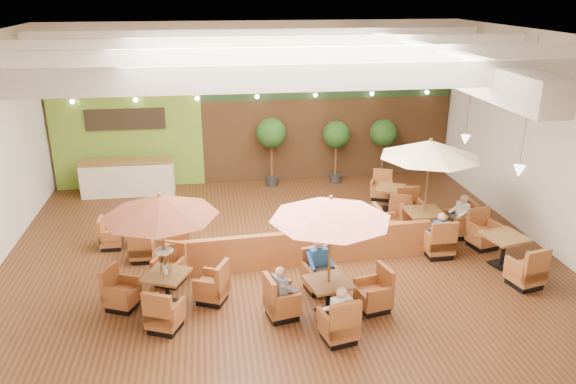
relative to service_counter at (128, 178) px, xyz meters
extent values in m
plane|color=#381E0F|center=(4.40, -5.10, -0.58)|extent=(14.00, 14.00, 0.00)
cube|color=silver|center=(4.40, 0.90, 2.17)|extent=(14.00, 0.04, 5.50)
cube|color=silver|center=(4.40, -11.10, 2.17)|extent=(14.00, 0.04, 5.50)
cube|color=silver|center=(11.40, -5.10, 2.17)|extent=(0.04, 12.00, 5.50)
cube|color=white|center=(4.40, -5.10, 4.92)|extent=(14.00, 12.00, 0.04)
cube|color=brown|center=(4.40, 0.84, 1.02)|extent=(13.90, 0.10, 3.20)
cube|color=#1E3819|center=(4.40, 0.83, 2.47)|extent=(13.90, 0.12, 0.35)
cube|color=olive|center=(0.00, 0.78, 1.02)|extent=(5.00, 0.08, 3.20)
cube|color=black|center=(0.00, 0.70, 1.82)|extent=(2.60, 0.08, 0.70)
cube|color=white|center=(7.90, -5.10, 4.37)|extent=(0.60, 11.00, 0.60)
cube|color=white|center=(4.40, -9.10, 4.57)|extent=(13.60, 0.12, 0.45)
cube|color=white|center=(4.40, -6.40, 4.57)|extent=(13.60, 0.12, 0.45)
cube|color=white|center=(4.40, -3.80, 4.57)|extent=(13.60, 0.12, 0.45)
cube|color=white|center=(4.40, -1.10, 4.57)|extent=(13.60, 0.12, 0.45)
cylinder|color=black|center=(10.20, -6.10, 3.32)|extent=(0.01, 0.01, 3.20)
cone|color=white|center=(10.20, -6.10, 1.72)|extent=(0.28, 0.28, 0.28)
cylinder|color=black|center=(10.20, -3.10, 3.32)|extent=(0.01, 0.01, 3.20)
cone|color=white|center=(10.20, -3.10, 1.72)|extent=(0.28, 0.28, 0.28)
sphere|color=#FFEAC6|center=(-1.60, 0.60, 2.47)|extent=(0.14, 0.14, 0.14)
sphere|color=#FFEAC6|center=(0.40, 0.60, 2.47)|extent=(0.14, 0.14, 0.14)
sphere|color=#FFEAC6|center=(2.40, 0.60, 2.47)|extent=(0.14, 0.14, 0.14)
sphere|color=#FFEAC6|center=(4.40, 0.60, 2.47)|extent=(0.14, 0.14, 0.14)
sphere|color=#FFEAC6|center=(6.40, 0.60, 2.47)|extent=(0.14, 0.14, 0.14)
sphere|color=#FFEAC6|center=(8.40, 0.60, 2.47)|extent=(0.14, 0.14, 0.14)
sphere|color=#FFEAC6|center=(10.40, 0.60, 2.47)|extent=(0.14, 0.14, 0.14)
cube|color=beige|center=(0.00, 0.00, -0.03)|extent=(3.00, 0.70, 1.10)
cube|color=brown|center=(0.00, 0.00, 0.57)|extent=(3.00, 0.75, 0.06)
cube|color=brown|center=(4.90, -5.87, -0.12)|extent=(6.65, 0.60, 0.92)
cube|color=brown|center=(1.66, -7.26, 0.14)|extent=(1.13, 1.13, 0.06)
cylinder|color=black|center=(1.66, -7.26, -0.21)|extent=(0.10, 0.10, 0.67)
cube|color=black|center=(1.66, -7.26, -0.56)|extent=(0.60, 0.60, 0.04)
cube|color=brown|center=(1.66, -8.22, -0.28)|extent=(0.83, 0.83, 0.32)
cube|color=brown|center=(1.77, -8.46, 0.02)|extent=(0.61, 0.35, 0.71)
cube|color=brown|center=(1.40, -8.10, -0.08)|extent=(0.30, 0.54, 0.28)
cube|color=brown|center=(1.93, -8.34, -0.08)|extent=(0.30, 0.54, 0.28)
cube|color=black|center=(1.66, -8.22, -0.51)|extent=(0.73, 0.73, 0.14)
cube|color=brown|center=(1.66, -6.30, -0.28)|extent=(0.83, 0.83, 0.32)
cube|color=brown|center=(1.56, -6.06, 0.02)|extent=(0.61, 0.35, 0.71)
cube|color=brown|center=(1.93, -6.42, -0.08)|extent=(0.30, 0.54, 0.28)
cube|color=brown|center=(1.40, -6.18, -0.08)|extent=(0.30, 0.54, 0.28)
cube|color=black|center=(1.66, -6.30, -0.51)|extent=(0.73, 0.73, 0.14)
cube|color=brown|center=(0.71, -7.26, -0.28)|extent=(0.83, 0.83, 0.32)
cube|color=brown|center=(0.95, -7.15, 0.02)|extent=(0.35, 0.61, 0.71)
cube|color=brown|center=(0.82, -6.99, -0.08)|extent=(0.54, 0.30, 0.28)
cube|color=brown|center=(0.59, -7.53, -0.08)|extent=(0.54, 0.30, 0.28)
cube|color=black|center=(0.71, -7.26, -0.51)|extent=(0.73, 0.73, 0.14)
cube|color=brown|center=(2.62, -7.26, -0.28)|extent=(0.83, 0.83, 0.32)
cube|color=brown|center=(2.38, -7.37, 0.02)|extent=(0.35, 0.61, 0.71)
cube|color=brown|center=(2.50, -7.53, -0.08)|extent=(0.54, 0.30, 0.28)
cube|color=brown|center=(2.74, -6.99, -0.08)|extent=(0.54, 0.30, 0.28)
cube|color=black|center=(2.62, -7.26, -0.51)|extent=(0.73, 0.73, 0.14)
cylinder|color=brown|center=(1.66, -7.26, 0.68)|extent=(0.06, 0.06, 2.52)
cone|color=#512718|center=(1.66, -7.26, 1.76)|extent=(2.42, 2.42, 0.45)
sphere|color=brown|center=(1.66, -7.26, 1.99)|extent=(0.10, 0.10, 0.10)
cylinder|color=silver|center=(1.66, -7.26, 0.28)|extent=(0.10, 0.10, 0.22)
cube|color=brown|center=(5.05, -8.10, 0.16)|extent=(1.05, 1.05, 0.06)
cylinder|color=black|center=(5.05, -8.10, -0.20)|extent=(0.10, 0.10, 0.68)
cube|color=black|center=(5.05, -8.10, -0.56)|extent=(0.56, 0.56, 0.04)
cube|color=brown|center=(5.05, -9.09, -0.27)|extent=(0.77, 0.77, 0.33)
cube|color=brown|center=(4.99, -9.35, 0.04)|extent=(0.65, 0.24, 0.73)
cube|color=brown|center=(4.76, -9.15, -0.06)|extent=(0.20, 0.57, 0.29)
cube|color=brown|center=(5.34, -9.02, -0.06)|extent=(0.20, 0.57, 0.29)
cube|color=black|center=(5.05, -9.09, -0.51)|extent=(0.68, 0.68, 0.15)
cube|color=brown|center=(5.05, -7.12, -0.27)|extent=(0.77, 0.77, 0.33)
cube|color=brown|center=(5.11, -6.86, 0.04)|extent=(0.65, 0.24, 0.73)
cube|color=brown|center=(5.34, -7.05, -0.06)|extent=(0.20, 0.57, 0.29)
cube|color=brown|center=(4.76, -7.18, -0.06)|extent=(0.20, 0.57, 0.29)
cube|color=black|center=(5.05, -7.12, -0.51)|extent=(0.68, 0.68, 0.15)
cube|color=brown|center=(4.07, -8.10, -0.27)|extent=(0.77, 0.77, 0.33)
cube|color=brown|center=(4.33, -8.16, 0.04)|extent=(0.24, 0.65, 0.73)
cube|color=brown|center=(4.00, -7.81, -0.06)|extent=(0.57, 0.20, 0.29)
cube|color=brown|center=(4.13, -8.40, -0.06)|extent=(0.57, 0.20, 0.29)
cube|color=black|center=(4.07, -8.10, -0.51)|extent=(0.68, 0.68, 0.15)
cube|color=brown|center=(6.04, -8.10, -0.27)|extent=(0.77, 0.77, 0.33)
cube|color=brown|center=(5.77, -8.05, 0.04)|extent=(0.24, 0.65, 0.73)
cube|color=brown|center=(6.10, -8.40, -0.06)|extent=(0.57, 0.20, 0.29)
cube|color=brown|center=(5.97, -7.81, -0.06)|extent=(0.57, 0.20, 0.29)
cube|color=black|center=(6.04, -8.10, -0.51)|extent=(0.68, 0.68, 0.15)
cylinder|color=brown|center=(5.05, -8.10, 0.71)|extent=(0.06, 0.06, 2.59)
cone|color=#EE7A73|center=(5.05, -8.10, 1.83)|extent=(2.49, 2.49, 0.45)
sphere|color=brown|center=(5.05, -8.10, 2.06)|extent=(0.10, 0.10, 0.10)
cube|color=brown|center=(8.42, -4.81, 0.21)|extent=(0.95, 0.95, 0.07)
cylinder|color=black|center=(8.42, -4.81, -0.17)|extent=(0.11, 0.11, 0.73)
cube|color=black|center=(8.42, -4.81, -0.56)|extent=(0.50, 0.50, 0.04)
cube|color=brown|center=(8.42, -5.86, -0.25)|extent=(0.69, 0.69, 0.35)
cube|color=brown|center=(8.41, -6.15, 0.08)|extent=(0.69, 0.12, 0.77)
cube|color=brown|center=(8.10, -5.86, -0.03)|extent=(0.10, 0.61, 0.31)
cube|color=brown|center=(8.74, -5.86, -0.03)|extent=(0.10, 0.61, 0.31)
cube|color=black|center=(8.42, -5.86, -0.51)|extent=(0.62, 0.62, 0.15)
cube|color=brown|center=(8.42, -3.76, -0.25)|extent=(0.69, 0.69, 0.35)
cube|color=brown|center=(8.42, -3.47, 0.08)|extent=(0.69, 0.12, 0.77)
cube|color=brown|center=(8.74, -3.75, -0.03)|extent=(0.10, 0.61, 0.31)
cube|color=brown|center=(8.10, -3.76, -0.03)|extent=(0.10, 0.61, 0.31)
cube|color=black|center=(8.42, -3.76, -0.51)|extent=(0.62, 0.62, 0.15)
cube|color=brown|center=(7.36, -4.81, -0.25)|extent=(0.69, 0.69, 0.35)
cube|color=brown|center=(7.65, -4.81, 0.08)|extent=(0.12, 0.69, 0.77)
cube|color=brown|center=(7.36, -4.49, -0.03)|extent=(0.61, 0.10, 0.31)
cube|color=brown|center=(7.37, -5.13, -0.03)|extent=(0.61, 0.10, 0.31)
cube|color=black|center=(7.36, -4.81, -0.51)|extent=(0.62, 0.62, 0.15)
cube|color=brown|center=(9.47, -4.81, -0.25)|extent=(0.69, 0.69, 0.35)
cube|color=brown|center=(9.18, -4.80, 0.08)|extent=(0.12, 0.69, 0.77)
cube|color=brown|center=(9.47, -5.13, -0.03)|extent=(0.61, 0.10, 0.31)
cube|color=brown|center=(9.46, -4.49, -0.03)|extent=(0.61, 0.10, 0.31)
cube|color=black|center=(9.47, -4.81, -0.51)|extent=(0.62, 0.62, 0.15)
cylinder|color=brown|center=(8.42, -4.81, 0.80)|extent=(0.06, 0.06, 2.77)
cone|color=beige|center=(8.42, -4.81, 2.00)|extent=(2.66, 2.66, 0.45)
sphere|color=brown|center=(8.42, -4.81, 2.23)|extent=(0.10, 0.10, 0.10)
cube|color=brown|center=(0.90, -4.17, 0.07)|extent=(0.78, 0.78, 0.05)
cylinder|color=black|center=(0.90, -4.17, -0.24)|extent=(0.09, 0.09, 0.60)
cube|color=black|center=(0.90, -4.17, -0.56)|extent=(0.41, 0.41, 0.04)
cube|color=brown|center=(0.90, -5.04, -0.31)|extent=(0.57, 0.57, 0.29)
cube|color=brown|center=(0.90, -5.28, -0.03)|extent=(0.57, 0.09, 0.64)
cube|color=brown|center=(0.64, -5.04, -0.13)|extent=(0.08, 0.50, 0.26)
cube|color=brown|center=(1.17, -5.04, -0.13)|extent=(0.08, 0.50, 0.26)
cube|color=black|center=(0.90, -5.04, -0.52)|extent=(0.51, 0.51, 0.13)
cube|color=brown|center=(0.90, -3.30, -0.31)|extent=(0.57, 0.57, 0.29)
cube|color=brown|center=(0.90, -3.07, -0.03)|extent=(0.57, 0.09, 0.64)
cube|color=brown|center=(1.17, -3.31, -0.13)|extent=(0.08, 0.50, 0.26)
cube|color=brown|center=(0.64, -3.30, -0.13)|extent=(0.08, 0.50, 0.26)
cube|color=black|center=(0.90, -3.30, -0.52)|extent=(0.51, 0.51, 0.13)
cube|color=brown|center=(0.03, -4.17, -0.31)|extent=(0.57, 0.57, 0.29)
cube|color=brown|center=(0.27, -4.17, -0.03)|extent=(0.09, 0.57, 0.64)
cube|color=brown|center=(0.04, -3.91, -0.13)|extent=(0.50, 0.08, 0.26)
cube|color=brown|center=(0.03, -4.44, -0.13)|extent=(0.50, 0.08, 0.26)
cube|color=black|center=(0.03, -4.17, -0.52)|extent=(0.51, 0.51, 0.13)
cube|color=brown|center=(1.77, -4.17, -0.31)|extent=(0.57, 0.57, 0.29)
cube|color=brown|center=(1.53, -4.17, -0.03)|extent=(0.09, 0.57, 0.64)
cube|color=brown|center=(1.77, -4.44, -0.13)|extent=(0.50, 0.08, 0.26)
cube|color=brown|center=(1.77, -3.91, -0.13)|extent=(0.50, 0.08, 0.26)
cube|color=black|center=(1.77, -4.17, -0.52)|extent=(0.51, 0.51, 0.13)
cylinder|color=silver|center=(0.90, -4.17, 0.21)|extent=(0.10, 0.10, 0.22)
cube|color=brown|center=(9.80, -6.59, 0.20)|extent=(1.11, 1.11, 0.07)
cylinder|color=black|center=(9.80, -6.59, -0.18)|extent=(0.11, 0.11, 0.72)
cube|color=black|center=(9.80, -6.59, -0.56)|extent=(0.59, 0.59, 0.04)
cube|color=brown|center=(9.80, -7.63, -0.26)|extent=(0.81, 0.81, 0.35)
cube|color=brown|center=(9.74, -7.91, 0.07)|extent=(0.68, 0.26, 0.76)
cube|color=brown|center=(9.49, -7.70, -0.04)|extent=(0.22, 0.60, 0.31)
cube|color=brown|center=(10.11, -7.56, -0.04)|extent=(0.22, 0.60, 0.31)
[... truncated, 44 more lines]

